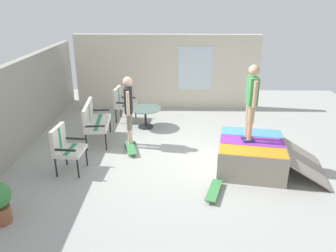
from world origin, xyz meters
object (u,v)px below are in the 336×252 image
Objects in this scene: patio_bench at (93,119)px; person_skater at (251,98)px; patio_chair_by_wall at (65,145)px; skateboard_by_bench at (131,148)px; skate_ramp at (252,155)px; patio_chair_near_house at (122,101)px; skateboard_spare at (214,190)px; person_watching at (129,106)px; patio_table at (145,114)px.

person_skater is (-1.36, -3.64, 0.97)m from patio_bench.
skateboard_by_bench is at bearing -50.85° from patio_chair_by_wall.
skate_ramp is 2.40× the size of patio_chair_near_house.
patio_chair_by_wall is 1.69m from skateboard_by_bench.
skate_ramp reaches higher than skateboard_by_bench.
patio_bench is 1.58× the size of skateboard_spare.
person_watching is 1.09× the size of person_skater.
skateboard_spare is (-1.87, -1.82, 0.00)m from skateboard_by_bench.
skate_ramp is at bearing -41.35° from skateboard_spare.
person_skater is (-2.91, -3.15, 0.98)m from patio_chair_near_house.
patio_table is at bearing -29.68° from patio_chair_by_wall.
patio_chair_near_house is at bearing 30.23° from skateboard_spare.
skateboard_spare is (-2.45, -2.83, -0.53)m from patio_bench.
person_watching is at bearing 40.59° from skateboard_spare.
patio_bench is 1.29m from skateboard_by_bench.
skate_ramp is at bearing -106.32° from skateboard_by_bench.
person_watching reaches higher than skateboard_by_bench.
skateboard_spare is at bearing 138.65° from skate_ramp.
person_watching is (-1.83, -0.47, 0.43)m from patio_chair_near_house.
patio_chair_by_wall is 4.01m from person_skater.
person_skater is 1.97× the size of skateboard_spare.
patio_chair_by_wall is 3.00m from patio_table.
skate_ramp is 2.72× the size of patio_table.
person_skater is at bearing -134.42° from patio_table.
patio_chair_by_wall is at bearing 167.01° from patio_chair_near_house.
person_skater is (0.04, 0.12, 1.26)m from skate_ramp.
patio_bench is at bearing -8.38° from patio_chair_by_wall.
patio_chair_by_wall reaches higher than skate_ramp.
person_skater is (-1.09, -2.68, 0.55)m from person_watching.
person_watching is at bearing 68.14° from skate_ramp.
patio_chair_near_house reaches higher than skate_ramp.
skateboard_spare is at bearing -155.28° from patio_table.
skate_ramp is at bearing -132.08° from patio_chair_near_house.
person_skater is 3.13m from skateboard_by_bench.
skateboard_by_bench is at bearing 73.68° from skate_ramp.
patio_chair_by_wall is at bearing 171.62° from patio_bench.
patio_table is (2.60, -1.48, -0.21)m from patio_chair_by_wall.
skate_ramp is 2.97× the size of skateboard_by_bench.
skateboard_spare is at bearing -149.77° from patio_chair_near_house.
patio_chair_by_wall reaches higher than skateboard_spare.
person_skater is (0.25, -3.88, 0.98)m from patio_chair_by_wall.
skateboard_spare is at bearing -105.48° from patio_chair_by_wall.
skateboard_spare is at bearing -130.92° from patio_bench.
skate_ramp reaches higher than skateboard_spare.
patio_chair_by_wall reaches higher than patio_table.
patio_bench is 1.27× the size of patio_chair_by_wall.
person_skater reaches higher than skateboard_spare.
skate_ramp is 1.43m from skateboard_spare.
patio_bench is 1.57× the size of skateboard_by_bench.
patio_table is 0.51× the size of person_watching.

